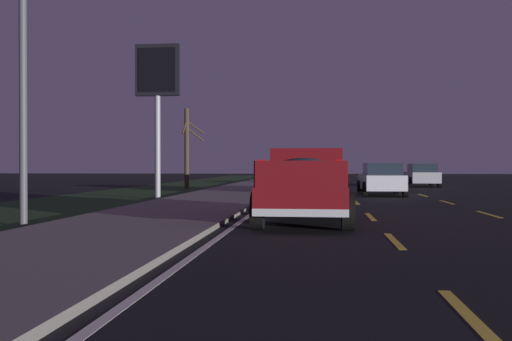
{
  "coord_description": "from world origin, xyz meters",
  "views": [
    {
      "loc": [
        -1.66,
        3.16,
        1.43
      ],
      "look_at": [
        12.65,
        4.7,
        1.31
      ],
      "focal_mm": 41.52,
      "sensor_mm": 36.0,
      "label": 1
    }
  ],
  "objects_px": {
    "sedan_silver": "(422,175)",
    "street_light_near": "(36,41)",
    "pickup_truck": "(306,183)",
    "gas_price_sign": "(157,83)",
    "bare_tree_far": "(187,147)",
    "sedan_green": "(315,178)",
    "sedan_white": "(381,179)"
  },
  "relations": [
    {
      "from": "sedan_silver",
      "to": "street_light_near",
      "type": "distance_m",
      "value": 30.72
    },
    {
      "from": "pickup_truck",
      "to": "gas_price_sign",
      "type": "relative_size",
      "value": 0.83
    },
    {
      "from": "pickup_truck",
      "to": "bare_tree_far",
      "type": "distance_m",
      "value": 21.72
    },
    {
      "from": "bare_tree_far",
      "to": "sedan_green",
      "type": "bearing_deg",
      "value": -127.79
    },
    {
      "from": "sedan_silver",
      "to": "bare_tree_far",
      "type": "bearing_deg",
      "value": 109.58
    },
    {
      "from": "sedan_green",
      "to": "pickup_truck",
      "type": "bearing_deg",
      "value": 179.56
    },
    {
      "from": "pickup_truck",
      "to": "sedan_white",
      "type": "relative_size",
      "value": 1.23
    },
    {
      "from": "sedan_silver",
      "to": "bare_tree_far",
      "type": "relative_size",
      "value": 0.9
    },
    {
      "from": "pickup_truck",
      "to": "bare_tree_far",
      "type": "height_order",
      "value": "bare_tree_far"
    },
    {
      "from": "street_light_near",
      "to": "bare_tree_far",
      "type": "bearing_deg",
      "value": 3.8
    },
    {
      "from": "sedan_silver",
      "to": "gas_price_sign",
      "type": "distance_m",
      "value": 21.37
    },
    {
      "from": "street_light_near",
      "to": "pickup_truck",
      "type": "bearing_deg",
      "value": -72.69
    },
    {
      "from": "sedan_silver",
      "to": "bare_tree_far",
      "type": "height_order",
      "value": "bare_tree_far"
    },
    {
      "from": "street_light_near",
      "to": "bare_tree_far",
      "type": "relative_size",
      "value": 1.44
    },
    {
      "from": "sedan_green",
      "to": "street_light_near",
      "type": "bearing_deg",
      "value": 158.8
    },
    {
      "from": "sedan_silver",
      "to": "sedan_white",
      "type": "relative_size",
      "value": 1.0
    },
    {
      "from": "sedan_green",
      "to": "gas_price_sign",
      "type": "bearing_deg",
      "value": 124.8
    },
    {
      "from": "pickup_truck",
      "to": "sedan_green",
      "type": "height_order",
      "value": "pickup_truck"
    },
    {
      "from": "pickup_truck",
      "to": "sedan_green",
      "type": "bearing_deg",
      "value": -0.44
    },
    {
      "from": "sedan_white",
      "to": "sedan_green",
      "type": "bearing_deg",
      "value": 80.43
    },
    {
      "from": "sedan_white",
      "to": "gas_price_sign",
      "type": "height_order",
      "value": "gas_price_sign"
    },
    {
      "from": "sedan_white",
      "to": "bare_tree_far",
      "type": "bearing_deg",
      "value": 59.07
    },
    {
      "from": "pickup_truck",
      "to": "gas_price_sign",
      "type": "bearing_deg",
      "value": 34.08
    },
    {
      "from": "pickup_truck",
      "to": "sedan_silver",
      "type": "height_order",
      "value": "pickup_truck"
    },
    {
      "from": "sedan_silver",
      "to": "sedan_white",
      "type": "bearing_deg",
      "value": 161.87
    },
    {
      "from": "street_light_near",
      "to": "bare_tree_far",
      "type": "distance_m",
      "value": 22.32
    },
    {
      "from": "street_light_near",
      "to": "gas_price_sign",
      "type": "bearing_deg",
      "value": 1.78
    },
    {
      "from": "sedan_green",
      "to": "gas_price_sign",
      "type": "xyz_separation_m",
      "value": [
        -4.61,
        6.64,
        4.15
      ]
    },
    {
      "from": "sedan_white",
      "to": "gas_price_sign",
      "type": "relative_size",
      "value": 0.67
    },
    {
      "from": "sedan_white",
      "to": "gas_price_sign",
      "type": "bearing_deg",
      "value": 112.57
    },
    {
      "from": "sedan_green",
      "to": "street_light_near",
      "type": "relative_size",
      "value": 0.63
    },
    {
      "from": "pickup_truck",
      "to": "sedan_white",
      "type": "xyz_separation_m",
      "value": [
        13.73,
        -3.28,
        -0.2
      ]
    }
  ]
}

